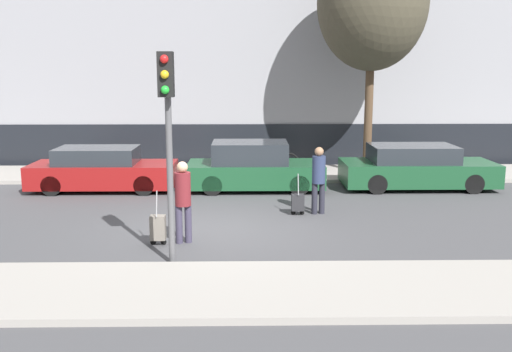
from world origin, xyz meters
TOP-DOWN VIEW (x-y plane):
  - ground_plane at (0.00, 0.00)m, footprint 80.00×80.00m
  - sidewalk_near at (0.00, -3.75)m, footprint 28.00×2.50m
  - sidewalk_far at (0.00, 7.00)m, footprint 28.00×3.00m
  - building_facade at (0.00, 10.70)m, footprint 28.00×3.06m
  - parked_car_0 at (-3.63, 4.58)m, footprint 4.39×1.73m
  - parked_car_1 at (1.04, 4.60)m, footprint 4.17×1.83m
  - parked_car_2 at (6.13, 4.73)m, footprint 4.70×1.91m
  - pedestrian_left at (-0.54, -0.92)m, footprint 0.34×0.34m
  - trolley_left at (-1.07, -1.07)m, footprint 0.34×0.29m
  - pedestrian_right at (2.66, 1.54)m, footprint 0.35×0.34m
  - trolley_right at (2.12, 1.42)m, footprint 0.34×0.29m
  - traffic_light at (-0.62, -2.36)m, footprint 0.28×0.47m
  - parked_bicycle at (1.76, 6.71)m, footprint 1.77×0.06m
  - bare_tree_near_crossing at (4.98, 6.64)m, footprint 3.65×3.65m

SIDE VIEW (x-z plane):
  - ground_plane at x=0.00m, z-range 0.00..0.00m
  - sidewalk_near at x=0.00m, z-range 0.00..0.12m
  - sidewalk_far at x=0.00m, z-range 0.00..0.12m
  - trolley_right at x=2.12m, z-range -0.21..0.87m
  - trolley_left at x=-1.07m, z-range -0.21..0.97m
  - parked_bicycle at x=1.76m, z-range 0.01..0.97m
  - parked_car_0 at x=-3.63m, z-range -0.04..1.30m
  - parked_car_2 at x=6.13m, z-range -0.04..1.32m
  - parked_car_1 at x=1.04m, z-range -0.06..1.43m
  - pedestrian_right at x=2.66m, z-range 0.12..1.86m
  - pedestrian_left at x=-0.54m, z-range 0.13..1.90m
  - traffic_light at x=-0.62m, z-range 0.84..4.83m
  - bare_tree_near_crossing at x=4.98m, z-range 1.85..9.81m
  - building_facade at x=0.00m, z-range -0.01..12.46m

